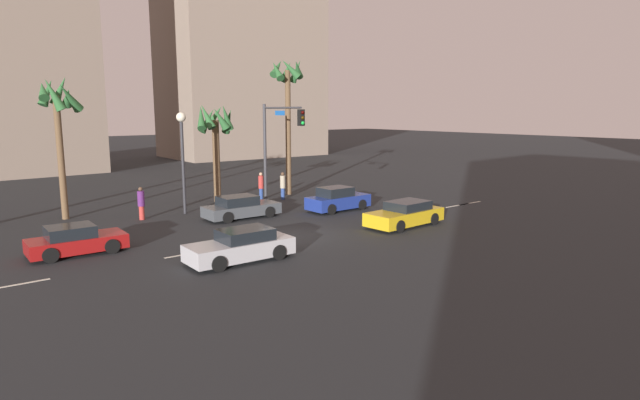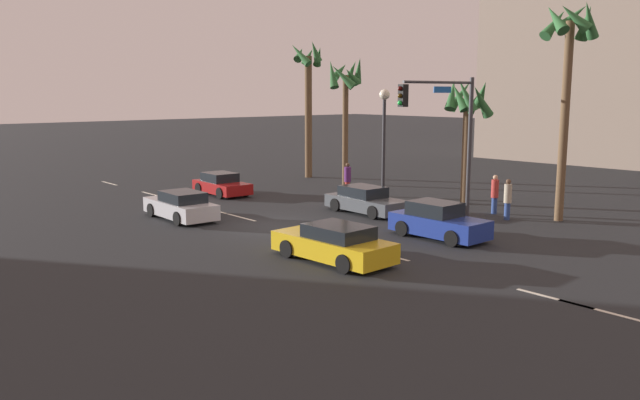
% 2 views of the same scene
% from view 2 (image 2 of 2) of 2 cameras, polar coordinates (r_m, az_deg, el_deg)
% --- Properties ---
extents(ground_plane, '(220.00, 220.00, 0.00)m').
position_cam_2_polar(ground_plane, '(28.47, -3.99, -2.34)').
color(ground_plane, '#232628').
extents(lane_stripe_0, '(2.33, 0.14, 0.01)m').
position_cam_2_polar(lane_stripe_0, '(44.05, -18.11, 1.41)').
color(lane_stripe_0, silver).
rests_on(lane_stripe_0, ground_plane).
extents(lane_stripe_1, '(2.31, 0.14, 0.01)m').
position_cam_2_polar(lane_stripe_1, '(38.66, -14.71, 0.51)').
color(lane_stripe_1, silver).
rests_on(lane_stripe_1, ground_plane).
extents(lane_stripe_2, '(2.55, 0.14, 0.01)m').
position_cam_2_polar(lane_stripe_2, '(32.75, -9.47, -0.88)').
color(lane_stripe_2, silver).
rests_on(lane_stripe_2, ground_plane).
extents(lane_stripe_3, '(2.32, 0.14, 0.01)m').
position_cam_2_polar(lane_stripe_3, '(30.62, -6.98, -1.54)').
color(lane_stripe_3, silver).
rests_on(lane_stripe_3, ground_plane).
extents(lane_stripe_4, '(2.29, 0.14, 0.01)m').
position_cam_2_polar(lane_stripe_4, '(23.57, 5.80, -4.84)').
color(lane_stripe_4, silver).
rests_on(lane_stripe_4, ground_plane).
extents(lane_stripe_5, '(2.38, 0.14, 0.01)m').
position_cam_2_polar(lane_stripe_5, '(19.77, 20.01, -8.19)').
color(lane_stripe_5, silver).
rests_on(lane_stripe_5, ground_plane).
extents(lane_stripe_6, '(2.30, 0.14, 0.01)m').
position_cam_2_polar(lane_stripe_6, '(19.21, 23.42, -8.92)').
color(lane_stripe_6, silver).
rests_on(lane_stripe_6, ground_plane).
extents(car_0, '(3.95, 1.95, 1.27)m').
position_cam_2_polar(car_0, '(37.56, -8.71, 1.36)').
color(car_0, maroon).
rests_on(car_0, ground_plane).
extents(car_1, '(4.67, 2.12, 1.31)m').
position_cam_2_polar(car_1, '(22.50, 1.25, -3.88)').
color(car_1, gold).
rests_on(car_1, ground_plane).
extents(car_2, '(4.38, 1.95, 1.30)m').
position_cam_2_polar(car_2, '(31.57, 4.06, -0.06)').
color(car_2, '#474C51').
rests_on(car_2, ground_plane).
extents(car_3, '(4.07, 1.82, 1.46)m').
position_cam_2_polar(car_3, '(26.45, 10.40, -1.90)').
color(car_3, navy).
rests_on(car_3, ground_plane).
extents(car_4, '(4.44, 1.92, 1.32)m').
position_cam_2_polar(car_4, '(30.60, -12.20, -0.52)').
color(car_4, '#B7B7BC').
rests_on(car_4, ground_plane).
extents(traffic_signal, '(0.56, 4.75, 6.52)m').
position_cam_2_polar(traffic_signal, '(29.96, 11.26, 6.57)').
color(traffic_signal, '#38383D').
rests_on(traffic_signal, ground_plane).
extents(streetlamp, '(0.56, 0.56, 6.00)m').
position_cam_2_polar(streetlamp, '(34.85, 5.69, 6.80)').
color(streetlamp, '#2D2D33').
rests_on(streetlamp, ground_plane).
extents(pedestrian_0, '(0.45, 0.45, 1.91)m').
position_cam_2_polar(pedestrian_0, '(32.28, 15.20, 0.58)').
color(pedestrian_0, '#2D478C').
rests_on(pedestrian_0, ground_plane).
extents(pedestrian_1, '(0.49, 0.49, 1.90)m').
position_cam_2_polar(pedestrian_1, '(30.93, 16.27, 0.15)').
color(pedestrian_1, '#2D478C').
rests_on(pedestrian_1, ground_plane).
extents(pedestrian_2, '(0.55, 0.55, 1.87)m').
position_cam_2_polar(pedestrian_2, '(36.93, 2.45, 1.93)').
color(pedestrian_2, '#BF3833').
rests_on(pedestrian_2, ground_plane).
extents(palm_tree_0, '(2.35, 2.72, 8.07)m').
position_cam_2_polar(palm_tree_0, '(40.96, 2.29, 9.91)').
color(palm_tree_0, brown).
rests_on(palm_tree_0, ground_plane).
extents(palm_tree_1, '(2.46, 2.62, 9.85)m').
position_cam_2_polar(palm_tree_1, '(31.19, 21.18, 12.04)').
color(palm_tree_1, brown).
rests_on(palm_tree_1, ground_plane).
extents(palm_tree_2, '(2.25, 2.59, 9.29)m').
position_cam_2_polar(palm_tree_2, '(44.54, -1.04, 10.17)').
color(palm_tree_2, brown).
rests_on(palm_tree_2, ground_plane).
extents(palm_tree_3, '(2.69, 2.55, 6.62)m').
position_cam_2_polar(palm_tree_3, '(34.51, 12.94, 7.70)').
color(palm_tree_3, brown).
rests_on(palm_tree_3, ground_plane).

